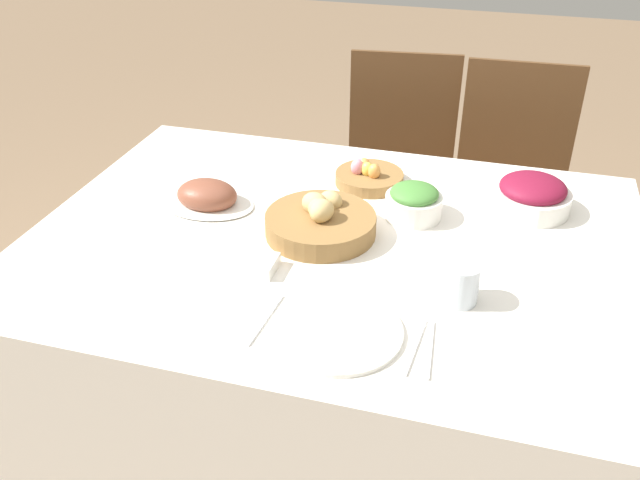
{
  "coord_description": "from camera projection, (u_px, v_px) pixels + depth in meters",
  "views": [
    {
      "loc": [
        0.37,
        -1.45,
        1.66
      ],
      "look_at": [
        -0.02,
        -0.09,
        0.79
      ],
      "focal_mm": 38.0,
      "sensor_mm": 36.0,
      "label": 1
    }
  ],
  "objects": [
    {
      "name": "dinner_plate",
      "position": [
        338.0,
        332.0,
        1.42
      ],
      "size": [
        0.27,
        0.27,
        0.01
      ],
      "color": "white",
      "rests_on": "dining_table"
    },
    {
      "name": "beet_salad_bowl",
      "position": [
        532.0,
        195.0,
        1.85
      ],
      "size": [
        0.21,
        0.21,
        0.1
      ],
      "color": "white",
      "rests_on": "dining_table"
    },
    {
      "name": "chair_far_right",
      "position": [
        510.0,
        186.0,
        2.55
      ],
      "size": [
        0.43,
        0.43,
        0.94
      ],
      "rotation": [
        0.0,
        0.0,
        0.03
      ],
      "color": "brown",
      "rests_on": "ground"
    },
    {
      "name": "knife",
      "position": [
        415.0,
        346.0,
        1.38
      ],
      "size": [
        0.02,
        0.18,
        0.0
      ],
      "rotation": [
        0.0,
        0.0,
        -0.08
      ],
      "color": "silver",
      "rests_on": "dining_table"
    },
    {
      "name": "bread_basket",
      "position": [
        321.0,
        221.0,
        1.75
      ],
      "size": [
        0.29,
        0.29,
        0.11
      ],
      "color": "olive",
      "rests_on": "dining_table"
    },
    {
      "name": "egg_basket",
      "position": [
        368.0,
        176.0,
        2.0
      ],
      "size": [
        0.2,
        0.2,
        0.08
      ],
      "color": "olive",
      "rests_on": "dining_table"
    },
    {
      "name": "green_salad_bowl",
      "position": [
        414.0,
        202.0,
        1.82
      ],
      "size": [
        0.15,
        0.15,
        0.09
      ],
      "color": "white",
      "rests_on": "dining_table"
    },
    {
      "name": "ground_plane",
      "position": [
        332.0,
        440.0,
        2.14
      ],
      "size": [
        12.0,
        12.0,
        0.0
      ],
      "primitive_type": "plane",
      "color": "#7F664C"
    },
    {
      "name": "ham_platter",
      "position": [
        207.0,
        197.0,
        1.88
      ],
      "size": [
        0.26,
        0.19,
        0.08
      ],
      "color": "white",
      "rests_on": "dining_table"
    },
    {
      "name": "drinking_cup",
      "position": [
        460.0,
        283.0,
        1.49
      ],
      "size": [
        0.08,
        0.08,
        0.09
      ],
      "color": "silver",
      "rests_on": "dining_table"
    },
    {
      "name": "chair_far_center",
      "position": [
        398.0,
        172.0,
        2.65
      ],
      "size": [
        0.46,
        0.46,
        0.94
      ],
      "rotation": [
        0.0,
        0.0,
        0.11
      ],
      "color": "brown",
      "rests_on": "ground"
    },
    {
      "name": "dining_table",
      "position": [
        334.0,
        349.0,
        1.95
      ],
      "size": [
        1.57,
        1.14,
        0.75
      ],
      "color": "white",
      "rests_on": "ground"
    },
    {
      "name": "fork",
      "position": [
        265.0,
        319.0,
        1.46
      ],
      "size": [
        0.02,
        0.18,
        0.0
      ],
      "rotation": [
        0.0,
        0.0,
        -0.08
      ],
      "color": "silver",
      "rests_on": "dining_table"
    },
    {
      "name": "spoon",
      "position": [
        430.0,
        349.0,
        1.37
      ],
      "size": [
        0.02,
        0.18,
        0.0
      ],
      "rotation": [
        0.0,
        0.0,
        0.08
      ],
      "color": "silver",
      "rests_on": "dining_table"
    },
    {
      "name": "butter_dish",
      "position": [
        248.0,
        263.0,
        1.62
      ],
      "size": [
        0.14,
        0.08,
        0.03
      ],
      "color": "white",
      "rests_on": "dining_table"
    }
  ]
}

